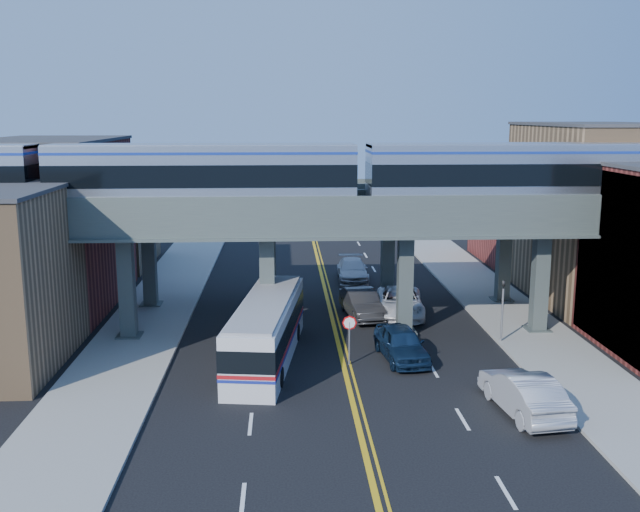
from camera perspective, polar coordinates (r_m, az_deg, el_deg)
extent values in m
plane|color=black|center=(34.59, 2.31, -10.37)|extent=(120.00, 120.00, 0.00)
cube|color=gray|center=(44.69, -13.83, -5.54)|extent=(5.00, 70.00, 0.16)
cube|color=gray|center=(46.23, 15.54, -5.06)|extent=(5.00, 70.00, 0.16)
cube|color=maroon|center=(50.95, -20.63, 2.36)|extent=(8.00, 14.00, 11.00)
cube|color=#916F4B|center=(63.54, -17.06, 2.85)|extent=(8.00, 10.00, 8.00)
cube|color=#916F4B|center=(53.05, 21.03, 3.21)|extent=(8.00, 14.00, 12.00)
cube|color=maroon|center=(65.23, 16.36, 3.54)|extent=(8.00, 10.00, 9.00)
cube|color=teal|center=(40.87, 22.58, -0.90)|extent=(0.10, 9.50, 9.50)
cube|color=#45504D|center=(42.14, -15.19, -2.51)|extent=(0.85, 0.85, 6.00)
cube|color=#45504D|center=(41.19, -4.24, -2.45)|extent=(0.85, 0.85, 6.00)
cube|color=#45504D|center=(41.78, 6.81, -2.31)|extent=(0.85, 0.85, 6.00)
cube|color=#45504D|center=(43.84, 17.17, -2.09)|extent=(0.85, 0.85, 6.00)
cube|color=#47514D|center=(40.58, 1.35, 2.69)|extent=(52.00, 3.60, 1.40)
cube|color=#45504D|center=(48.84, -13.49, -0.56)|extent=(0.85, 0.85, 6.00)
cube|color=#45504D|center=(48.02, -4.07, -0.48)|extent=(0.85, 0.85, 6.00)
cube|color=#45504D|center=(48.52, 5.42, -0.37)|extent=(0.85, 0.85, 6.00)
cube|color=#45504D|center=(50.31, 14.47, -0.27)|extent=(0.85, 0.85, 6.00)
cube|color=#47514D|center=(47.50, 0.71, 3.95)|extent=(52.00, 3.60, 1.40)
cube|color=black|center=(41.52, -16.62, 3.59)|extent=(2.44, 2.44, 0.28)
cube|color=black|center=(40.36, -1.55, 3.85)|extent=(2.44, 2.44, 0.28)
cube|color=#B5B7BF|center=(40.39, -9.28, 6.43)|extent=(16.83, 3.21, 3.54)
cube|color=black|center=(40.37, -9.28, 6.65)|extent=(16.85, 3.27, 1.22)
cube|color=black|center=(41.11, 8.07, 3.87)|extent=(2.44, 2.44, 0.28)
cube|color=black|center=(44.44, 21.87, 3.72)|extent=(2.44, 2.44, 0.28)
cube|color=#B5B7BF|center=(42.28, 15.38, 6.39)|extent=(16.83, 3.21, 3.54)
cube|color=black|center=(42.26, 15.39, 6.59)|extent=(16.85, 3.27, 1.22)
cylinder|color=slate|center=(37.03, 2.36, -6.99)|extent=(0.09, 0.09, 2.30)
cylinder|color=red|center=(36.70, 2.37, -5.36)|extent=(0.76, 0.04, 0.76)
cylinder|color=slate|center=(41.46, 14.36, -4.69)|extent=(0.12, 0.12, 3.20)
imported|color=black|center=(40.96, 14.49, -1.93)|extent=(0.15, 0.18, 0.90)
cube|color=silver|center=(37.72, -4.29, -6.04)|extent=(4.14, 12.18, 3.09)
cube|color=black|center=(37.61, -4.30, -5.47)|extent=(4.20, 12.23, 1.05)
cube|color=#B21419|center=(37.81, -4.29, -6.48)|extent=(4.19, 12.23, 0.18)
cylinder|color=black|center=(34.50, -5.25, -9.58)|extent=(2.80, 1.34, 1.00)
cylinder|color=black|center=(41.19, -3.56, -6.06)|extent=(2.80, 1.34, 1.00)
imported|color=#10233C|center=(38.11, 6.53, -6.96)|extent=(2.69, 5.38, 1.76)
imported|color=#27272A|center=(45.67, 3.36, -3.82)|extent=(2.58, 5.55, 1.76)
imported|color=white|center=(46.18, 6.43, -3.72)|extent=(3.55, 6.52, 1.73)
imported|color=silver|center=(55.63, 2.62, -1.13)|extent=(2.47, 5.71, 1.64)
imported|color=#A9AAAE|center=(32.59, 15.97, -10.46)|extent=(2.63, 5.80, 1.85)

